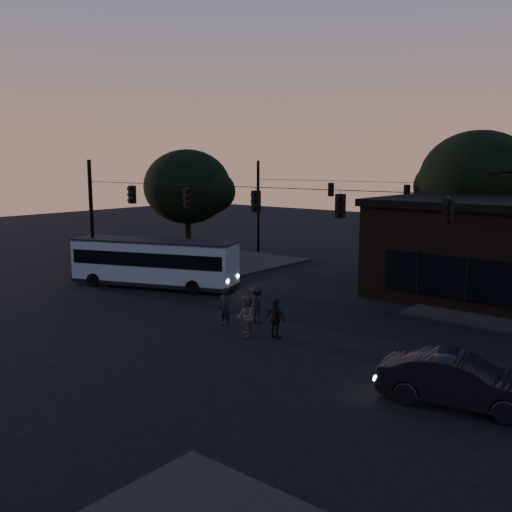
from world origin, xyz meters
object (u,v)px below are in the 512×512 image
Objects in this scene: bus at (154,261)px; pedestrian_a at (225,307)px; car at (459,381)px; pedestrian_c at (276,319)px; pedestrian_b at (245,316)px; pedestrian_d at (257,304)px.

pedestrian_a is (8.87, -3.44, -0.70)m from bus.
pedestrian_c is at bearing 66.48° from car.
pedestrian_b is 1.02× the size of pedestrian_c.
pedestrian_d is (-0.95, 1.96, 0.00)m from pedestrian_b.
pedestrian_b is at bearing -30.59° from pedestrian_a.
pedestrian_b reaches higher than car.
bus is 2.15× the size of car.
pedestrian_a is at bearing 5.75° from pedestrian_c.
bus is at bearing 147.41° from pedestrian_a.
bus is 5.91× the size of pedestrian_c.
pedestrian_a is (-11.27, 1.77, 0.10)m from car.
pedestrian_b is (10.58, -4.03, -0.70)m from bus.
pedestrian_b is at bearing 116.64° from pedestrian_d.
pedestrian_a is 2.90m from pedestrian_c.
car is 9.64m from pedestrian_b.
bus is 5.78× the size of pedestrian_b.
pedestrian_a is 1.56m from pedestrian_d.
car is (20.14, -5.20, -0.80)m from bus.
pedestrian_c is (1.19, 0.58, -0.02)m from pedestrian_b.
pedestrian_b is 1.33m from pedestrian_c.
bus is 11.34m from pedestrian_b.
pedestrian_b is at bearing 31.87° from pedestrian_c.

